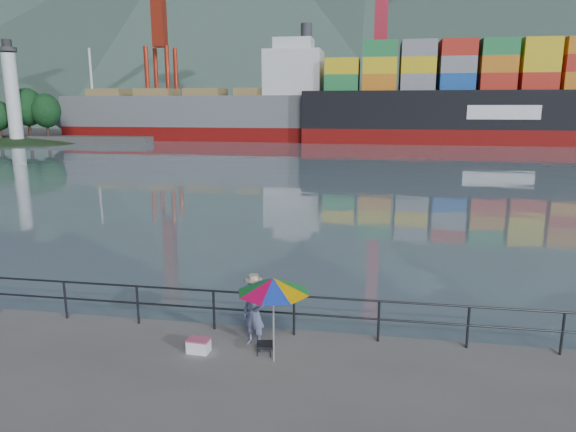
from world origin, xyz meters
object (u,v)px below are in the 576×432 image
object	(u,v)px
fisherman	(254,313)
container_ship	(508,103)
cooler_bag	(199,346)
bulk_carrier	(215,113)
beach_umbrella	(273,285)

from	to	relation	value
fisherman	container_ship	size ratio (longest dim) A/B	0.03
cooler_bag	bulk_carrier	bearing A→B (deg)	111.04
bulk_carrier	container_ship	size ratio (longest dim) A/B	0.82
beach_umbrella	container_ship	xyz separation A→B (m)	(21.44, 72.96, 4.11)
beach_umbrella	container_ship	bearing A→B (deg)	73.63
fisherman	container_ship	xyz separation A→B (m)	(22.03, 72.26, 5.07)
fisherman	bulk_carrier	size ratio (longest dim) A/B	0.03
bulk_carrier	fisherman	bearing A→B (deg)	-71.91
bulk_carrier	container_ship	world-z (taller)	container_ship
fisherman	cooler_bag	distance (m)	1.44
beach_umbrella	cooler_bag	size ratio (longest dim) A/B	3.94
beach_umbrella	bulk_carrier	xyz separation A→B (m)	(-24.50, 73.92, 2.44)
bulk_carrier	container_ship	distance (m)	45.98
fisherman	beach_umbrella	distance (m)	1.33
cooler_bag	container_ship	bearing A→B (deg)	76.23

